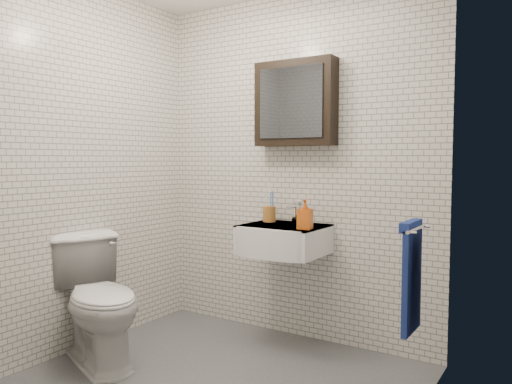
{
  "coord_description": "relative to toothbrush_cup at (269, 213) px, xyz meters",
  "views": [
    {
      "loc": [
        1.74,
        -2.22,
        1.31
      ],
      "look_at": [
        0.03,
        0.45,
        1.1
      ],
      "focal_mm": 35.0,
      "sensor_mm": 36.0,
      "label": 1
    }
  ],
  "objects": [
    {
      "name": "ground",
      "position": [
        0.13,
        -0.87,
        -0.91
      ],
      "size": [
        2.2,
        2.0,
        0.01
      ],
      "primitive_type": "cube",
      "color": "#494B50",
      "rests_on": "ground"
    },
    {
      "name": "room_shell",
      "position": [
        0.13,
        -0.87,
        0.55
      ],
      "size": [
        2.22,
        2.02,
        2.51
      ],
      "color": "silver",
      "rests_on": "ground"
    },
    {
      "name": "washbasin",
      "position": [
        0.18,
        -0.14,
        -0.16
      ],
      "size": [
        0.55,
        0.5,
        0.2
      ],
      "color": "white",
      "rests_on": "room_shell"
    },
    {
      "name": "faucet",
      "position": [
        0.18,
        0.06,
        0.0
      ],
      "size": [
        0.06,
        0.2,
        0.15
      ],
      "color": "silver",
      "rests_on": "washbasin"
    },
    {
      "name": "mirror_cabinet",
      "position": [
        0.18,
        0.05,
        0.79
      ],
      "size": [
        0.6,
        0.15,
        0.6
      ],
      "color": "black",
      "rests_on": "room_shell"
    },
    {
      "name": "towel_rail",
      "position": [
        1.17,
        -0.52,
        -0.19
      ],
      "size": [
        0.09,
        0.3,
        0.58
      ],
      "color": "silver",
      "rests_on": "room_shell"
    },
    {
      "name": "toothbrush_cup",
      "position": [
        0.0,
        0.0,
        0.0
      ],
      "size": [
        0.11,
        0.11,
        0.25
      ],
      "rotation": [
        0.0,
        0.0,
        0.24
      ],
      "color": "#A16728",
      "rests_on": "washbasin"
    },
    {
      "name": "soap_bottle",
      "position": [
        0.39,
        -0.2,
        0.03
      ],
      "size": [
        0.1,
        0.1,
        0.19
      ],
      "primitive_type": "imported",
      "rotation": [
        0.0,
        0.0,
        0.16
      ],
      "color": "orange",
      "rests_on": "washbasin"
    },
    {
      "name": "toilet",
      "position": [
        -0.67,
        -1.0,
        -0.51
      ],
      "size": [
        0.91,
        0.72,
        0.82
      ],
      "primitive_type": "imported",
      "rotation": [
        0.0,
        0.0,
        1.2
      ],
      "color": "white",
      "rests_on": "ground"
    }
  ]
}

